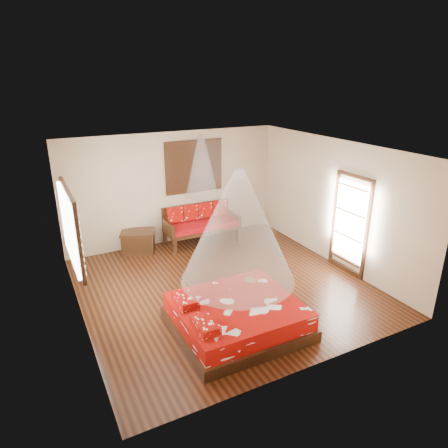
% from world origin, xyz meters
% --- Properties ---
extents(room, '(5.54, 5.54, 2.84)m').
position_xyz_m(room, '(0.00, 0.00, 1.40)').
color(room, black).
rests_on(room, ground).
extents(bed, '(2.09, 1.89, 0.64)m').
position_xyz_m(bed, '(-0.49, -1.43, 0.25)').
color(bed, black).
rests_on(bed, floor).
extents(daybed, '(1.87, 0.83, 0.96)m').
position_xyz_m(daybed, '(0.56, 2.39, 0.52)').
color(daybed, black).
rests_on(daybed, floor).
extents(storage_chest, '(0.94, 0.82, 0.54)m').
position_xyz_m(storage_chest, '(-1.07, 2.45, 0.27)').
color(storage_chest, black).
rests_on(storage_chest, floor).
extents(shutter_panel, '(1.52, 0.06, 1.32)m').
position_xyz_m(shutter_panel, '(0.56, 2.72, 1.90)').
color(shutter_panel, black).
rests_on(shutter_panel, wall_back).
extents(window_left, '(0.10, 1.74, 1.34)m').
position_xyz_m(window_left, '(-2.71, 0.20, 1.70)').
color(window_left, black).
rests_on(window_left, wall_left).
extents(glazed_door, '(0.08, 1.02, 2.16)m').
position_xyz_m(glazed_door, '(2.72, -0.60, 1.07)').
color(glazed_door, black).
rests_on(glazed_door, floor).
extents(wine_tray, '(0.23, 0.23, 0.19)m').
position_xyz_m(wine_tray, '(0.11, -0.86, 0.55)').
color(wine_tray, brown).
rests_on(wine_tray, bed).
extents(mosquito_net_main, '(1.84, 1.84, 1.80)m').
position_xyz_m(mosquito_net_main, '(-0.47, -1.43, 1.85)').
color(mosquito_net_main, white).
rests_on(mosquito_net_main, ceiling).
extents(mosquito_net_daybed, '(0.82, 0.82, 1.50)m').
position_xyz_m(mosquito_net_daybed, '(0.56, 2.25, 2.00)').
color(mosquito_net_daybed, white).
rests_on(mosquito_net_daybed, ceiling).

